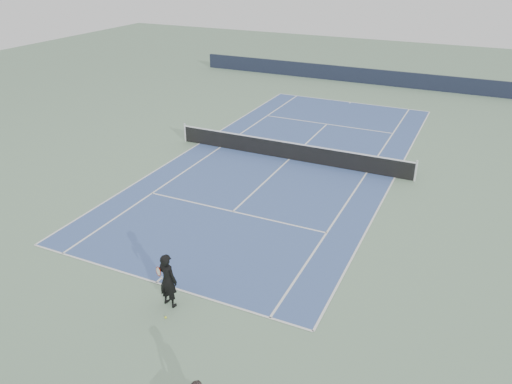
% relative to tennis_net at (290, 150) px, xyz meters
% --- Properties ---
extents(ground, '(80.00, 80.00, 0.00)m').
position_rel_tennis_net_xyz_m(ground, '(0.00, 0.00, -0.50)').
color(ground, gray).
extents(court_surface, '(10.97, 23.77, 0.01)m').
position_rel_tennis_net_xyz_m(court_surface, '(0.00, 0.00, -0.50)').
color(court_surface, '#3D5791').
rests_on(court_surface, ground).
extents(tennis_net, '(12.90, 0.10, 1.07)m').
position_rel_tennis_net_xyz_m(tennis_net, '(0.00, 0.00, 0.00)').
color(tennis_net, silver).
rests_on(tennis_net, ground).
extents(windscreen_far, '(30.00, 0.25, 1.20)m').
position_rel_tennis_net_xyz_m(windscreen_far, '(0.00, 17.88, 0.10)').
color(windscreen_far, black).
rests_on(windscreen_far, ground).
extents(tennis_player, '(0.83, 0.59, 1.83)m').
position_rel_tennis_net_xyz_m(tennis_player, '(1.03, -12.61, 0.41)').
color(tennis_player, black).
rests_on(tennis_player, ground).
extents(tennis_ball, '(0.07, 0.07, 0.07)m').
position_rel_tennis_net_xyz_m(tennis_ball, '(1.28, -13.22, -0.47)').
color(tennis_ball, yellow).
rests_on(tennis_ball, ground).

